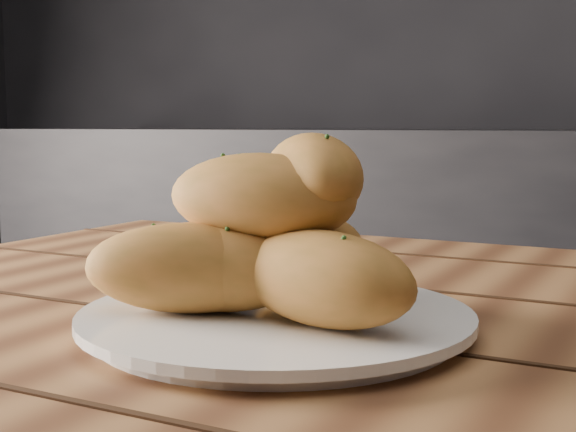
# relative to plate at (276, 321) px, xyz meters

# --- Properties ---
(counter) EXTENTS (2.80, 0.60, 0.90)m
(counter) POSITION_rel_plate_xyz_m (-0.03, 1.34, -0.31)
(counter) COLOR black
(counter) RESTS_ON ground
(plate) EXTENTS (0.31, 0.31, 0.02)m
(plate) POSITION_rel_plate_xyz_m (0.00, 0.00, 0.00)
(plate) COLOR white
(plate) RESTS_ON table
(bread_rolls) EXTENTS (0.28, 0.24, 0.14)m
(bread_rolls) POSITION_rel_plate_xyz_m (-0.01, -0.00, 0.06)
(bread_rolls) COLOR #B47132
(bread_rolls) RESTS_ON plate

